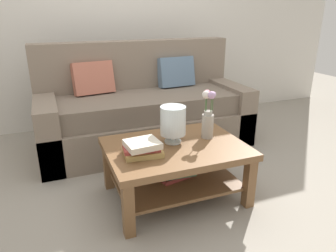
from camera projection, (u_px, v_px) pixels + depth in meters
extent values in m
plane|color=gray|center=(165.00, 176.00, 2.75)|extent=(10.00, 10.00, 0.00)
cube|color=beige|center=(115.00, 11.00, 3.73)|extent=(6.40, 0.12, 2.70)
cube|color=#7A6B5B|center=(146.00, 129.00, 3.33)|extent=(2.13, 0.90, 0.36)
cube|color=#6E6052|center=(146.00, 104.00, 3.21)|extent=(1.89, 0.74, 0.20)
cube|color=#7A6B5B|center=(135.00, 73.00, 3.46)|extent=(2.13, 0.20, 0.70)
cube|color=#7A6B5B|center=(48.00, 130.00, 2.96)|extent=(0.20, 0.90, 0.60)
cube|color=#7A6B5B|center=(226.00, 108.00, 3.62)|extent=(0.20, 0.90, 0.60)
cube|color=#B26651|center=(93.00, 78.00, 3.17)|extent=(0.42, 0.24, 0.34)
cube|color=slate|center=(176.00, 72.00, 3.48)|extent=(0.41, 0.21, 0.34)
cube|color=brown|center=(175.00, 148.00, 2.32)|extent=(1.01, 0.74, 0.05)
cube|color=brown|center=(128.00, 210.00, 1.97)|extent=(0.07, 0.07, 0.38)
cube|color=brown|center=(249.00, 183.00, 2.27)|extent=(0.07, 0.07, 0.38)
cube|color=brown|center=(108.00, 166.00, 2.52)|extent=(0.07, 0.07, 0.38)
cube|color=brown|center=(208.00, 149.00, 2.82)|extent=(0.07, 0.07, 0.38)
cube|color=brown|center=(175.00, 180.00, 2.41)|extent=(0.89, 0.62, 0.02)
cube|color=#993833|center=(174.00, 174.00, 2.45)|extent=(0.32, 0.25, 0.03)
cube|color=#51704C|center=(175.00, 171.00, 2.43)|extent=(0.29, 0.22, 0.04)
cube|color=tan|center=(143.00, 152.00, 2.16)|extent=(0.28, 0.22, 0.04)
cube|color=#993833|center=(141.00, 148.00, 2.15)|extent=(0.26, 0.19, 0.03)
cube|color=beige|center=(142.00, 144.00, 2.12)|extent=(0.24, 0.21, 0.04)
cylinder|color=silver|center=(173.00, 141.00, 2.36)|extent=(0.12, 0.12, 0.02)
cylinder|color=silver|center=(173.00, 137.00, 2.35)|extent=(0.04, 0.04, 0.05)
cylinder|color=silver|center=(173.00, 121.00, 2.31)|extent=(0.19, 0.19, 0.21)
sphere|color=#2D333D|center=(169.00, 128.00, 2.32)|extent=(0.05, 0.05, 0.05)
sphere|color=beige|center=(176.00, 126.00, 2.35)|extent=(0.05, 0.05, 0.05)
cylinder|color=#9E998E|center=(208.00, 126.00, 2.42)|extent=(0.09, 0.09, 0.19)
cylinder|color=#9E998E|center=(208.00, 113.00, 2.39)|extent=(0.06, 0.06, 0.03)
cylinder|color=#426638|center=(213.00, 103.00, 2.38)|extent=(0.01, 0.01, 0.11)
sphere|color=#B28CB7|center=(213.00, 94.00, 2.35)|extent=(0.04, 0.04, 0.04)
cylinder|color=#426638|center=(207.00, 103.00, 2.38)|extent=(0.01, 0.01, 0.12)
sphere|color=#C66B7A|center=(207.00, 93.00, 2.35)|extent=(0.06, 0.06, 0.06)
cylinder|color=#426638|center=(206.00, 104.00, 2.36)|extent=(0.01, 0.01, 0.11)
sphere|color=silver|center=(206.00, 95.00, 2.34)|extent=(0.06, 0.06, 0.06)
cylinder|color=#426638|center=(211.00, 105.00, 2.34)|extent=(0.01, 0.01, 0.11)
sphere|color=#B28CB7|center=(212.00, 95.00, 2.31)|extent=(0.06, 0.06, 0.06)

